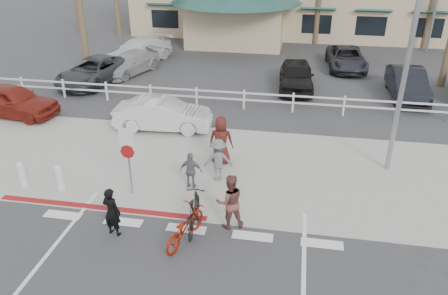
% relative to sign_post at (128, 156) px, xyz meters
% --- Properties ---
extents(ground, '(140.00, 140.00, 0.00)m').
position_rel_sign_post_xyz_m(ground, '(2.30, -2.20, -1.45)').
color(ground, '#333335').
extents(bike_path, '(12.00, 16.00, 0.01)m').
position_rel_sign_post_xyz_m(bike_path, '(2.30, -4.20, -1.45)').
color(bike_path, '#333335').
rests_on(bike_path, ground).
extents(sidewalk_plaza, '(22.00, 7.00, 0.01)m').
position_rel_sign_post_xyz_m(sidewalk_plaza, '(2.30, 2.30, -1.44)').
color(sidewalk_plaza, gray).
rests_on(sidewalk_plaza, ground).
extents(cross_street, '(40.00, 5.00, 0.01)m').
position_rel_sign_post_xyz_m(cross_street, '(2.30, 6.30, -1.45)').
color(cross_street, '#333335').
rests_on(cross_street, ground).
extents(parking_lot, '(50.00, 16.00, 0.01)m').
position_rel_sign_post_xyz_m(parking_lot, '(2.30, 15.80, -1.45)').
color(parking_lot, '#333335').
rests_on(parking_lot, ground).
extents(curb_red, '(7.00, 0.25, 0.02)m').
position_rel_sign_post_xyz_m(curb_red, '(-0.70, -1.00, -1.44)').
color(curb_red, maroon).
rests_on(curb_red, ground).
extents(rail_fence, '(29.40, 0.16, 1.00)m').
position_rel_sign_post_xyz_m(rail_fence, '(2.80, 8.30, -0.95)').
color(rail_fence, silver).
rests_on(rail_fence, ground).
extents(sign_post, '(0.50, 0.10, 2.90)m').
position_rel_sign_post_xyz_m(sign_post, '(0.00, 0.00, 0.00)').
color(sign_post, gray).
rests_on(sign_post, ground).
extents(bollard_0, '(0.26, 0.26, 0.95)m').
position_rel_sign_post_xyz_m(bollard_0, '(-2.50, -0.20, -0.97)').
color(bollard_0, silver).
rests_on(bollard_0, ground).
extents(bollard_1, '(0.26, 0.26, 0.95)m').
position_rel_sign_post_xyz_m(bollard_1, '(-3.90, -0.20, -0.97)').
color(bollard_1, silver).
rests_on(bollard_1, ground).
extents(streetlight_0, '(0.60, 2.00, 9.00)m').
position_rel_sign_post_xyz_m(streetlight_0, '(8.80, 3.30, 3.05)').
color(streetlight_0, gray).
rests_on(streetlight_0, ground).
extents(bike_red, '(1.20, 2.03, 1.01)m').
position_rel_sign_post_xyz_m(bike_red, '(2.41, -2.14, -0.95)').
color(bike_red, '#8E1103').
rests_on(bike_red, ground).
extents(rider_red, '(0.64, 0.50, 1.56)m').
position_rel_sign_post_xyz_m(rider_red, '(0.27, -2.18, -0.67)').
color(rider_red, black).
rests_on(rider_red, ground).
extents(bike_black, '(0.69, 1.96, 1.16)m').
position_rel_sign_post_xyz_m(bike_black, '(2.52, -1.47, -0.87)').
color(bike_black, black).
rests_on(bike_black, ground).
extents(rider_black, '(1.03, 0.92, 1.75)m').
position_rel_sign_post_xyz_m(rider_black, '(3.55, -1.20, -0.58)').
color(rider_black, brown).
rests_on(rider_black, ground).
extents(pedestrian_a, '(1.11, 0.76, 1.58)m').
position_rel_sign_post_xyz_m(pedestrian_a, '(2.71, 1.43, -0.66)').
color(pedestrian_a, slate).
rests_on(pedestrian_a, ground).
extents(pedestrian_child, '(0.79, 0.34, 1.34)m').
position_rel_sign_post_xyz_m(pedestrian_child, '(1.89, 0.71, -0.78)').
color(pedestrian_child, slate).
rests_on(pedestrian_child, ground).
extents(pedestrian_b, '(0.94, 0.64, 1.88)m').
position_rel_sign_post_xyz_m(pedestrian_b, '(2.58, 2.67, -0.51)').
color(pedestrian_b, '#481813').
rests_on(pedestrian_b, ground).
extents(car_white_sedan, '(4.39, 1.81, 1.41)m').
position_rel_sign_post_xyz_m(car_white_sedan, '(-0.52, 5.33, -0.74)').
color(car_white_sedan, silver).
rests_on(car_white_sedan, ground).
extents(car_red_compact, '(4.61, 2.30, 1.51)m').
position_rel_sign_post_xyz_m(car_red_compact, '(-8.04, 5.60, -0.70)').
color(car_red_compact, maroon).
rests_on(car_red_compact, ground).
extents(lot_car_0, '(3.22, 5.51, 1.44)m').
position_rel_sign_post_xyz_m(lot_car_0, '(-6.38, 10.85, -0.73)').
color(lot_car_0, '#313539').
rests_on(lot_car_0, ground).
extents(lot_car_1, '(3.21, 4.85, 1.31)m').
position_rel_sign_post_xyz_m(lot_car_1, '(-5.03, 13.00, -0.80)').
color(lot_car_1, '#9E9E9E').
rests_on(lot_car_1, ground).
extents(lot_car_2, '(2.05, 4.65, 1.56)m').
position_rel_sign_post_xyz_m(lot_car_2, '(5.13, 11.84, -0.67)').
color(lot_car_2, black).
rests_on(lot_car_2, ground).
extents(lot_car_3, '(1.62, 4.64, 1.53)m').
position_rel_sign_post_xyz_m(lot_car_3, '(10.94, 11.52, -0.69)').
color(lot_car_3, black).
rests_on(lot_car_3, ground).
extents(lot_car_4, '(4.06, 5.73, 1.54)m').
position_rel_sign_post_xyz_m(lot_car_4, '(-5.33, 15.41, -0.68)').
color(lot_car_4, silver).
rests_on(lot_car_4, ground).
extents(lot_car_5, '(2.49, 4.95, 1.34)m').
position_rel_sign_post_xyz_m(lot_car_5, '(8.16, 16.38, -0.78)').
color(lot_car_5, '#282A30').
rests_on(lot_car_5, ground).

